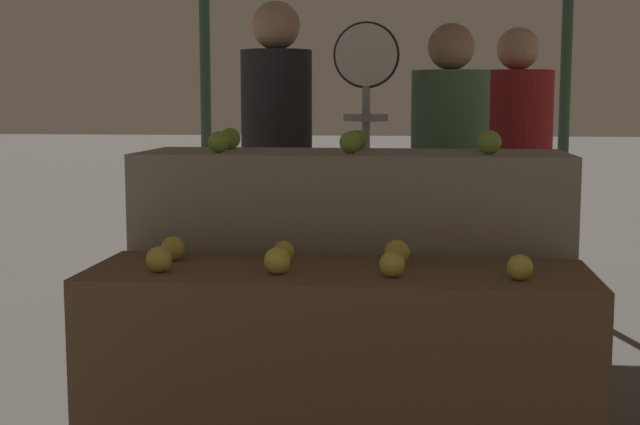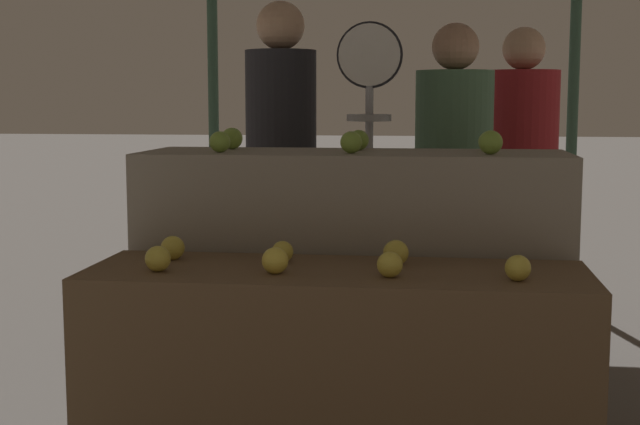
{
  "view_description": "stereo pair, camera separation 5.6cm",
  "coord_description": "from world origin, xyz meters",
  "px_view_note": "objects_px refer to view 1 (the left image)",
  "views": [
    {
      "loc": [
        0.27,
        -2.87,
        1.32
      ],
      "look_at": [
        -0.09,
        0.3,
        0.92
      ],
      "focal_mm": 50.0,
      "sensor_mm": 36.0,
      "label": 1
    },
    {
      "loc": [
        0.32,
        -2.86,
        1.32
      ],
      "look_at": [
        -0.09,
        0.3,
        0.92
      ],
      "focal_mm": 50.0,
      "sensor_mm": 36.0,
      "label": 2
    }
  ],
  "objects_px": {
    "person_customer_left": "(277,156)",
    "person_customer_right": "(515,166)",
    "produce_scale": "(366,123)",
    "person_vendor_at_scale": "(449,175)"
  },
  "relations": [
    {
      "from": "person_vendor_at_scale",
      "to": "person_customer_left",
      "type": "bearing_deg",
      "value": 10.75
    },
    {
      "from": "produce_scale",
      "to": "person_customer_left",
      "type": "height_order",
      "value": "person_customer_left"
    },
    {
      "from": "produce_scale",
      "to": "person_vendor_at_scale",
      "type": "xyz_separation_m",
      "value": [
        0.38,
        0.28,
        -0.25
      ]
    },
    {
      "from": "person_customer_left",
      "to": "person_customer_right",
      "type": "distance_m",
      "value": 1.29
    },
    {
      "from": "produce_scale",
      "to": "person_customer_left",
      "type": "bearing_deg",
      "value": 142.87
    },
    {
      "from": "person_customer_left",
      "to": "person_customer_right",
      "type": "xyz_separation_m",
      "value": [
        1.21,
        0.47,
        -0.07
      ]
    },
    {
      "from": "person_vendor_at_scale",
      "to": "person_customer_right",
      "type": "relative_size",
      "value": 0.99
    },
    {
      "from": "produce_scale",
      "to": "person_customer_left",
      "type": "distance_m",
      "value": 0.6
    },
    {
      "from": "produce_scale",
      "to": "person_customer_right",
      "type": "relative_size",
      "value": 0.98
    },
    {
      "from": "produce_scale",
      "to": "person_customer_right",
      "type": "height_order",
      "value": "person_customer_right"
    }
  ]
}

